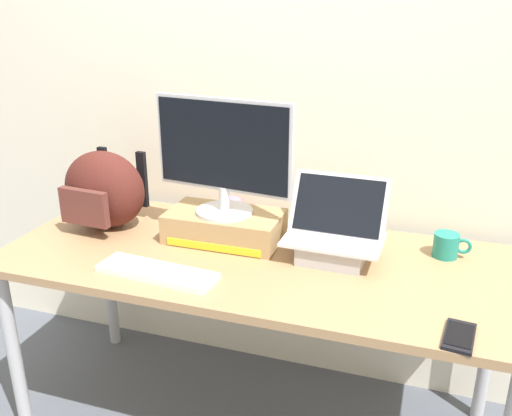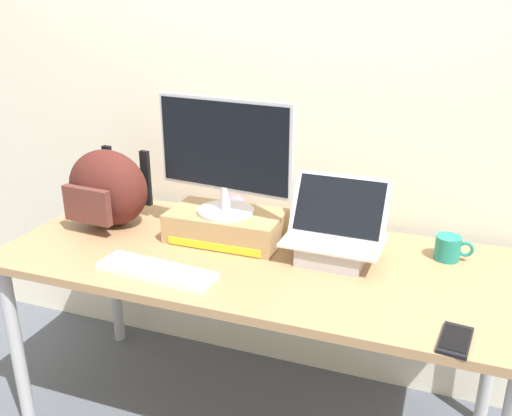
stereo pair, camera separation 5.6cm
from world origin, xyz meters
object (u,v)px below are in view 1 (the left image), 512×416
Objects in this scene: coffee_mug at (447,245)px; cell_phone at (459,336)px; messenger_backpack at (104,190)px; toner_box_yellow at (225,226)px; external_keyboard at (157,272)px; plush_toy at (232,207)px; desktop_monitor at (223,155)px; open_laptop at (334,241)px.

coffee_mug is 0.81× the size of cell_phone.
messenger_backpack is at bearing -174.23° from coffee_mug.
external_keyboard is (-0.11, -0.34, -0.04)m from toner_box_yellow.
toner_box_yellow is at bearing -76.68° from plush_toy.
cell_phone is (0.93, -0.07, -0.01)m from external_keyboard.
desktop_monitor is at bearing 77.23° from external_keyboard.
open_laptop is 0.82× the size of external_keyboard.
desktop_monitor reaches higher than open_laptop.
desktop_monitor is at bearing 177.98° from open_laptop.
desktop_monitor is 0.84m from coffee_mug.
desktop_monitor is at bearing -99.64° from toner_box_yellow.
open_laptop is 0.91m from messenger_backpack.
plush_toy is at bearing 89.00° from external_keyboard.
external_keyboard is at bearing -107.71° from toner_box_yellow.
desktop_monitor is 5.59× the size of plush_toy.
cell_phone is at bearing -18.90° from desktop_monitor.
plush_toy is (-0.46, 0.24, -0.01)m from open_laptop.
open_laptop is at bearing -160.26° from coffee_mug.
open_laptop reaches higher than plush_toy.
toner_box_yellow is 1.24× the size of open_laptop.
desktop_monitor reaches higher than messenger_backpack.
plush_toy is (0.44, 0.23, -0.10)m from messenger_backpack.
plush_toy is (-0.88, 0.61, 0.04)m from cell_phone.
open_laptop reaches higher than coffee_mug.
cell_phone is (1.32, -0.38, -0.14)m from messenger_backpack.
external_keyboard is at bearing -34.54° from messenger_backpack.
coffee_mug is at bearing 10.41° from messenger_backpack.
toner_box_yellow is at bearing 160.72° from cell_phone.
desktop_monitor is at bearing -76.80° from plush_toy.
toner_box_yellow is 0.22m from plush_toy.
messenger_backpack reaches higher than toner_box_yellow.
external_keyboard is at bearing -95.97° from plush_toy.
external_keyboard is 0.51m from messenger_backpack.
toner_box_yellow is 1.19× the size of messenger_backpack.
toner_box_yellow is 0.80× the size of desktop_monitor.
toner_box_yellow is at bearing 87.33° from desktop_monitor.
desktop_monitor is 0.97m from cell_phone.
plush_toy is at bearing 32.74° from messenger_backpack.
desktop_monitor is 0.52m from messenger_backpack.
plush_toy is at bearing 154.45° from open_laptop.
coffee_mug is (0.79, 0.11, -0.28)m from desktop_monitor.
open_laptop is (0.41, -0.03, -0.27)m from desktop_monitor.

